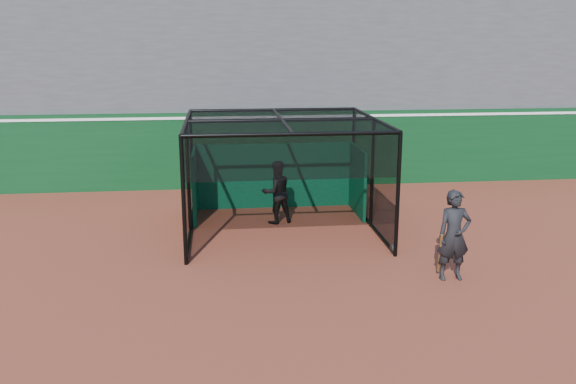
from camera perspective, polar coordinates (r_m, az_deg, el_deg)
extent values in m
plane|color=brown|center=(12.52, 0.61, -8.47)|extent=(120.00, 120.00, 0.00)
cube|color=#0A3917|center=(20.33, -2.34, 4.02)|extent=(50.00, 0.45, 2.50)
cube|color=white|center=(20.17, -2.38, 7.10)|extent=(50.00, 0.50, 0.08)
cube|color=#4C4C4F|center=(23.90, -3.11, 11.86)|extent=(50.00, 7.85, 7.75)
cube|color=#08502F|center=(17.75, -1.30, 1.55)|extent=(4.60, 0.10, 1.90)
cylinder|color=black|center=(13.81, -9.48, -5.98)|extent=(0.08, 0.22, 0.22)
cylinder|color=black|center=(14.33, 9.79, -5.24)|extent=(0.08, 0.22, 0.22)
cylinder|color=black|center=(17.82, -8.84, -1.35)|extent=(0.08, 0.22, 0.22)
cylinder|color=black|center=(18.23, 6.14, -0.91)|extent=(0.08, 0.22, 0.22)
imported|color=black|center=(16.24, -1.09, -0.01)|extent=(0.98, 0.87, 1.70)
imported|color=black|center=(12.84, 15.27, -3.94)|extent=(0.69, 0.45, 1.88)
cylinder|color=#593819|center=(12.92, 14.04, -5.57)|extent=(0.15, 0.35, 0.90)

